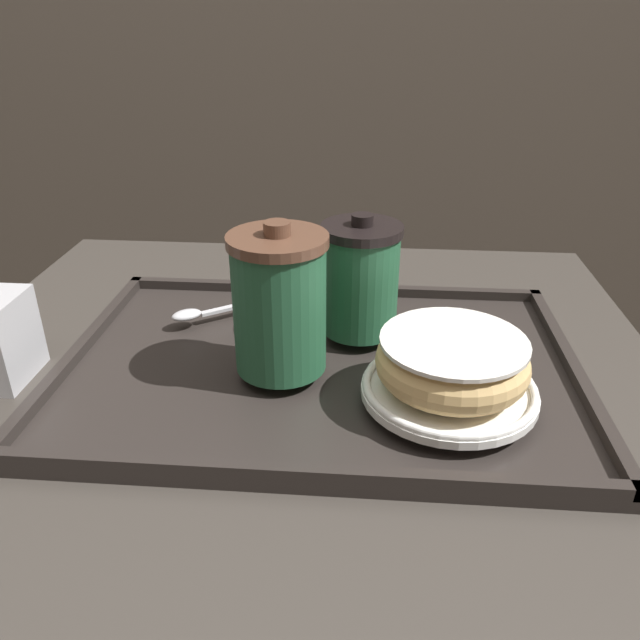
% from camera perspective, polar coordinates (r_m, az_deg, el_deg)
% --- Properties ---
extents(cafe_table, '(0.80, 0.75, 0.72)m').
position_cam_1_polar(cafe_table, '(0.79, -2.01, -15.52)').
color(cafe_table, '#38332D').
rests_on(cafe_table, ground_plane).
extents(serving_tray, '(0.54, 0.37, 0.02)m').
position_cam_1_polar(serving_tray, '(0.66, 0.00, -4.36)').
color(serving_tray, '#282321').
rests_on(serving_tray, cafe_table).
extents(coffee_cup_front, '(0.10, 0.10, 0.15)m').
position_cam_1_polar(coffee_cup_front, '(0.60, -3.73, 1.60)').
color(coffee_cup_front, '#235638').
rests_on(coffee_cup_front, serving_tray).
extents(coffee_cup_rear, '(0.09, 0.09, 0.13)m').
position_cam_1_polar(coffee_cup_rear, '(0.68, 3.72, 3.85)').
color(coffee_cup_rear, '#235638').
rests_on(coffee_cup_rear, serving_tray).
extents(plate_with_chocolate_donut, '(0.16, 0.16, 0.01)m').
position_cam_1_polar(plate_with_chocolate_donut, '(0.60, 11.70, -6.16)').
color(plate_with_chocolate_donut, white).
rests_on(plate_with_chocolate_donut, serving_tray).
extents(donut_chocolate_glazed, '(0.14, 0.14, 0.05)m').
position_cam_1_polar(donut_chocolate_glazed, '(0.58, 11.97, -3.69)').
color(donut_chocolate_glazed, '#DBB270').
rests_on(donut_chocolate_glazed, plate_with_chocolate_donut).
extents(spoon, '(0.13, 0.10, 0.01)m').
position_cam_1_polar(spoon, '(0.75, -10.52, 0.75)').
color(spoon, silver).
rests_on(spoon, serving_tray).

